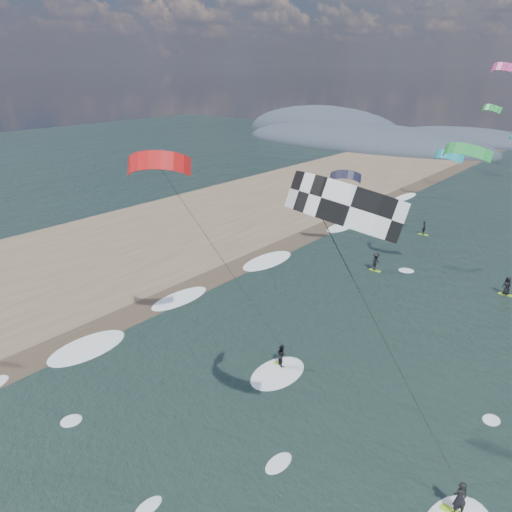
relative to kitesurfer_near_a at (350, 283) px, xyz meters
The scene contains 9 objects.
ground 15.32m from the kitesurfer_near_a, 162.52° to the right, with size 260.00×260.00×0.00m, color black.
sand_strip 36.32m from the kitesurfer_near_a, 168.43° to the left, with size 26.00×240.00×0.00m, color brown.
wet_sand_strip 25.53m from the kitesurfer_near_a, 162.39° to the left, with size 3.00×240.00×0.00m, color #382D23.
coastal_hills 118.71m from the kitesurfer_near_a, 117.54° to the left, with size 80.00×41.00×15.00m.
kitesurfer_near_a is the anchor object (origin of this frame).
kitesurfer_near_b 12.67m from the kitesurfer_near_a, 155.31° to the left, with size 6.77×8.84×14.22m.
far_kitesurfers 32.73m from the kitesurfer_near_a, 106.14° to the left, with size 12.26×13.78×1.70m.
bg_kite_field 53.88m from the kitesurfer_near_a, 100.77° to the left, with size 13.83×60.49×11.73m.
shoreline_surf 26.26m from the kitesurfer_near_a, 150.46° to the left, with size 2.40×79.40×0.11m.
Camera 1 is at (16.17, -9.33, 17.45)m, focal length 35.00 mm.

